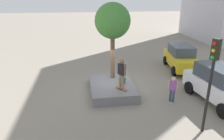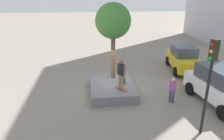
# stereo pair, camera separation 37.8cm
# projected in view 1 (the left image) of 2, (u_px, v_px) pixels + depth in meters

# --- Properties ---
(ground_plane) EXTENTS (120.00, 120.00, 0.00)m
(ground_plane) POSITION_uv_depth(u_px,v_px,m) (116.00, 88.00, 14.07)
(ground_plane) COLOR gray
(planter_ledge) EXTENTS (3.75, 2.68, 0.57)m
(planter_ledge) POSITION_uv_depth(u_px,v_px,m) (112.00, 88.00, 13.48)
(planter_ledge) COLOR slate
(planter_ledge) RESTS_ON ground
(plaza_tree) EXTENTS (2.22, 2.22, 4.85)m
(plaza_tree) POSITION_uv_depth(u_px,v_px,m) (113.00, 22.00, 13.09)
(plaza_tree) COLOR brown
(plaza_tree) RESTS_ON planter_ledge
(boxwood_shrub) EXTENTS (0.47, 0.47, 0.47)m
(boxwood_shrub) POSITION_uv_depth(u_px,v_px,m) (122.00, 79.00, 13.42)
(boxwood_shrub) COLOR #2D6628
(boxwood_shrub) RESTS_ON planter_ledge
(skateboard) EXTENTS (0.78, 0.63, 0.07)m
(skateboard) POSITION_uv_depth(u_px,v_px,m) (121.00, 88.00, 12.58)
(skateboard) COLOR brown
(skateboard) RESTS_ON planter_ledge
(skateboarder) EXTENTS (0.53, 0.42, 1.77)m
(skateboarder) POSITION_uv_depth(u_px,v_px,m) (122.00, 72.00, 12.23)
(skateboarder) COLOR #847056
(skateboarder) RESTS_ON skateboard
(taxi_cab) EXTENTS (4.50, 2.49, 1.99)m
(taxi_cab) POSITION_uv_depth(u_px,v_px,m) (181.00, 57.00, 17.24)
(taxi_cab) COLOR gold
(taxi_cab) RESTS_ON ground
(police_car) EXTENTS (4.70, 2.52, 2.10)m
(police_car) POSITION_uv_depth(u_px,v_px,m) (220.00, 85.00, 11.98)
(police_car) COLOR white
(police_car) RESTS_ON ground
(traffic_light_corner) EXTENTS (0.35, 0.37, 4.25)m
(traffic_light_corner) POSITION_uv_depth(u_px,v_px,m) (212.00, 71.00, 8.70)
(traffic_light_corner) COLOR black
(traffic_light_corner) RESTS_ON ground
(bystander_watching) EXTENTS (0.38, 0.44, 1.52)m
(bystander_watching) POSITION_uv_depth(u_px,v_px,m) (173.00, 87.00, 12.08)
(bystander_watching) COLOR navy
(bystander_watching) RESTS_ON ground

